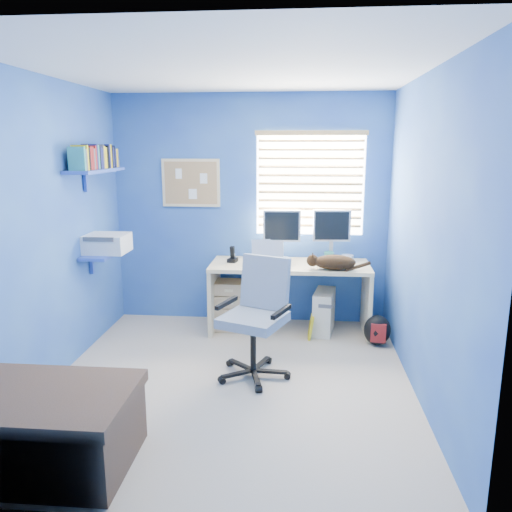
# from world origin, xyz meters

# --- Properties ---
(floor) EXTENTS (3.00, 3.20, 0.00)m
(floor) POSITION_xyz_m (0.00, 0.00, 0.00)
(floor) COLOR #B8A895
(floor) RESTS_ON ground
(ceiling) EXTENTS (3.00, 3.20, 0.00)m
(ceiling) POSITION_xyz_m (0.00, 0.00, 2.50)
(ceiling) COLOR white
(ceiling) RESTS_ON wall_back
(wall_back) EXTENTS (3.00, 0.01, 2.50)m
(wall_back) POSITION_xyz_m (0.00, 1.60, 1.25)
(wall_back) COLOR #2345A9
(wall_back) RESTS_ON ground
(wall_front) EXTENTS (3.00, 0.01, 2.50)m
(wall_front) POSITION_xyz_m (0.00, -1.60, 1.25)
(wall_front) COLOR #2345A9
(wall_front) RESTS_ON ground
(wall_left) EXTENTS (0.01, 3.20, 2.50)m
(wall_left) POSITION_xyz_m (-1.50, 0.00, 1.25)
(wall_left) COLOR #2345A9
(wall_left) RESTS_ON ground
(wall_right) EXTENTS (0.01, 3.20, 2.50)m
(wall_right) POSITION_xyz_m (1.50, 0.00, 1.25)
(wall_right) COLOR #2345A9
(wall_right) RESTS_ON ground
(desk) EXTENTS (1.66, 0.65, 0.74)m
(desk) POSITION_xyz_m (0.45, 1.26, 0.37)
(desk) COLOR #D7C083
(desk) RESTS_ON floor
(laptop) EXTENTS (0.39, 0.34, 0.22)m
(laptop) POSITION_xyz_m (0.23, 1.27, 0.85)
(laptop) COLOR silver
(laptop) RESTS_ON desk
(monitor_left) EXTENTS (0.40, 0.14, 0.54)m
(monitor_left) POSITION_xyz_m (0.36, 1.45, 1.01)
(monitor_left) COLOR silver
(monitor_left) RESTS_ON desk
(monitor_right) EXTENTS (0.41, 0.15, 0.54)m
(monitor_right) POSITION_xyz_m (0.89, 1.52, 1.01)
(monitor_right) COLOR silver
(monitor_right) RESTS_ON desk
(phone) EXTENTS (0.11, 0.13, 0.17)m
(phone) POSITION_xyz_m (-0.16, 1.28, 0.82)
(phone) COLOR black
(phone) RESTS_ON desk
(mug) EXTENTS (0.10, 0.09, 0.10)m
(mug) POSITION_xyz_m (0.86, 1.41, 0.79)
(mug) COLOR teal
(mug) RESTS_ON desk
(cd_spindle) EXTENTS (0.13, 0.13, 0.07)m
(cd_spindle) POSITION_xyz_m (1.06, 1.41, 0.78)
(cd_spindle) COLOR silver
(cd_spindle) RESTS_ON desk
(cat) EXTENTS (0.43, 0.23, 0.15)m
(cat) POSITION_xyz_m (0.90, 1.04, 0.81)
(cat) COLOR black
(cat) RESTS_ON desk
(tower_pc) EXTENTS (0.26, 0.47, 0.45)m
(tower_pc) POSITION_xyz_m (0.82, 1.25, 0.23)
(tower_pc) COLOR beige
(tower_pc) RESTS_ON floor
(drawer_boxes) EXTENTS (0.35, 0.28, 0.54)m
(drawer_boxes) POSITION_xyz_m (-0.18, 1.25, 0.27)
(drawer_boxes) COLOR tan
(drawer_boxes) RESTS_ON floor
(yellow_book) EXTENTS (0.03, 0.17, 0.24)m
(yellow_book) POSITION_xyz_m (0.68, 1.05, 0.12)
(yellow_book) COLOR yellow
(yellow_book) RESTS_ON floor
(backpack) EXTENTS (0.29, 0.24, 0.31)m
(backpack) POSITION_xyz_m (1.34, 0.93, 0.15)
(backpack) COLOR black
(backpack) RESTS_ON floor
(bed_corner) EXTENTS (1.01, 0.72, 0.49)m
(bed_corner) POSITION_xyz_m (-0.97, -1.19, 0.24)
(bed_corner) COLOR brown
(bed_corner) RESTS_ON floor
(office_chair) EXTENTS (0.77, 0.77, 1.02)m
(office_chair) POSITION_xyz_m (0.19, 0.18, 0.38)
(office_chair) COLOR black
(office_chair) RESTS_ON floor
(window_blinds) EXTENTS (1.15, 0.05, 1.10)m
(window_blinds) POSITION_xyz_m (0.65, 1.57, 1.55)
(window_blinds) COLOR white
(window_blinds) RESTS_ON ground
(corkboard) EXTENTS (0.64, 0.02, 0.52)m
(corkboard) POSITION_xyz_m (-0.65, 1.58, 1.55)
(corkboard) COLOR #D7C083
(corkboard) RESTS_ON ground
(wall_shelves) EXTENTS (0.42, 0.90, 1.05)m
(wall_shelves) POSITION_xyz_m (-1.35, 0.75, 1.43)
(wall_shelves) COLOR #314EB3
(wall_shelves) RESTS_ON ground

